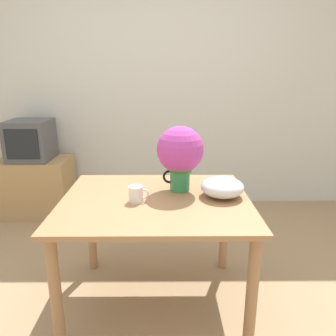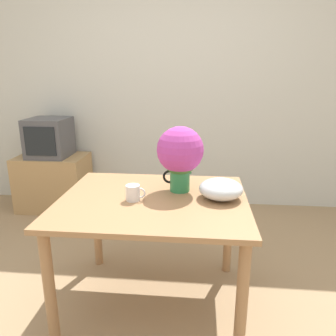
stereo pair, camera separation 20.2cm
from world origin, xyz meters
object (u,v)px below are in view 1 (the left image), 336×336
(flower_vase, at_px, (180,154))
(tv_set, at_px, (30,140))
(white_bowl, at_px, (222,187))
(coffee_mug, at_px, (136,194))

(flower_vase, height_order, tv_set, flower_vase)
(flower_vase, height_order, white_bowl, flower_vase)
(coffee_mug, xyz_separation_m, tv_set, (-1.19, 1.48, 0.02))
(coffee_mug, height_order, tv_set, tv_set)
(white_bowl, height_order, tv_set, tv_set)
(coffee_mug, relative_size, tv_set, 0.28)
(flower_vase, bearing_deg, tv_set, 138.16)
(coffee_mug, bearing_deg, tv_set, 128.73)
(flower_vase, bearing_deg, white_bowl, -23.99)
(flower_vase, xyz_separation_m, tv_set, (-1.45, 1.29, -0.17))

